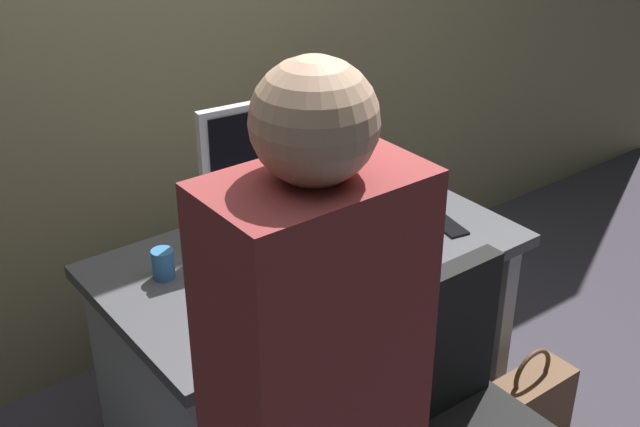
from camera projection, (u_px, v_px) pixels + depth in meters
ground_plane at (311, 427)px, 2.90m from camera, size 9.00×9.00×0.00m
desk at (311, 312)px, 2.68m from camera, size 1.30×0.75×0.73m
monitor at (281, 158)px, 2.57m from camera, size 0.54×0.16×0.46m
keyboard at (329, 267)px, 2.46m from camera, size 0.43×0.14×0.02m
mouse at (399, 239)px, 2.60m from camera, size 0.06×0.10×0.03m
cup_near_keyboard at (225, 298)px, 2.24m from camera, size 0.07×0.07×0.10m
cup_by_monitor at (163, 264)px, 2.41m from camera, size 0.07×0.07×0.09m
book_stack at (380, 180)px, 2.82m from camera, size 0.23×0.18×0.16m
cell_phone at (449, 226)px, 2.70m from camera, size 0.10×0.15×0.01m
handbag at (527, 408)px, 2.79m from camera, size 0.34×0.14×0.38m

